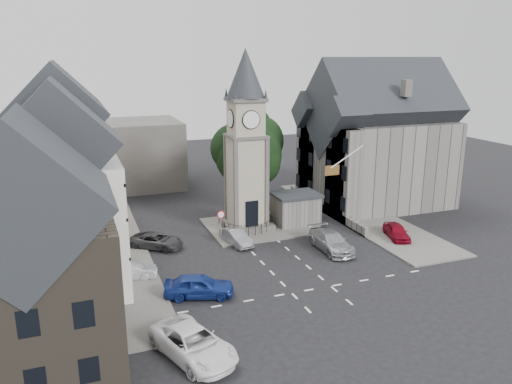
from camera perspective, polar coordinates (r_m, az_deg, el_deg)
name	(u,v)px	position (r m, az deg, el deg)	size (l,w,h in m)	color
ground	(280,260)	(39.72, 2.76, -7.79)	(120.00, 120.00, 0.00)	black
pavement_west	(110,253)	(42.51, -16.39, -6.74)	(6.00, 30.00, 0.14)	#595651
pavement_east	(358,214)	(51.67, 11.55, -2.49)	(6.00, 26.00, 0.14)	#595651
central_island	(261,226)	(47.14, 0.61, -3.89)	(10.00, 8.00, 0.16)	#595651
road_markings	(311,290)	(35.20, 6.35, -11.02)	(20.00, 8.00, 0.01)	silver
clock_tower	(246,142)	(44.63, -1.16, 5.68)	(4.86, 4.86, 16.25)	#4C4944
stone_shelter	(296,209)	(47.48, 4.56, -1.94)	(4.30, 3.30, 3.08)	#5C5955
town_tree	(248,145)	(50.14, -0.89, 5.41)	(7.20, 7.20, 10.80)	black
warning_sign_post	(221,220)	(42.78, -4.03, -3.20)	(0.70, 0.19, 2.85)	black
terrace_pink	(62,155)	(50.35, -21.27, 3.96)	(8.10, 7.60, 12.80)	#CD978D
terrace_cream	(62,173)	(42.51, -21.29, 2.04)	(8.10, 7.60, 12.80)	beige
terrace_tudor	(62,205)	(34.83, -21.25, -1.38)	(8.10, 7.60, 12.00)	silver
building_sw_stone	(31,275)	(26.68, -24.35, -8.62)	(8.60, 7.60, 10.40)	#413A31
backdrop_west	(96,156)	(62.67, -17.83, 3.90)	(20.00, 10.00, 8.00)	#4C4944
east_building	(375,147)	(54.58, 13.46, 5.04)	(14.40, 11.40, 12.60)	#5C5955
east_boundary_wall	(324,208)	(51.84, 7.78, -1.82)	(0.40, 16.00, 0.90)	#5C5955
flagpole	(347,157)	(44.62, 10.34, 3.97)	(3.68, 0.10, 2.74)	white
car_west_blue	(199,286)	(33.94, -6.54, -10.61)	(1.86, 4.62, 1.57)	navy
car_west_silver	(130,270)	(37.45, -14.25, -8.68)	(1.36, 3.89, 1.28)	#AFB3B7
car_west_grey	(156,241)	(42.70, -11.32, -5.49)	(2.10, 4.55, 1.26)	#323335
car_island_silver	(236,237)	(42.70, -2.27, -5.18)	(1.35, 3.88, 1.28)	gray
car_island_east	(331,241)	(41.84, 8.56, -5.59)	(2.17, 5.33, 1.55)	#9EA0A5
car_east_red	(397,231)	(45.65, 15.76, -4.36)	(1.57, 3.89, 1.33)	maroon
van_sw_white	(193,343)	(27.88, -7.22, -16.79)	(2.64, 5.72, 1.59)	white
pedestrian	(358,215)	(49.16, 11.53, -2.56)	(0.56, 0.37, 1.53)	beige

